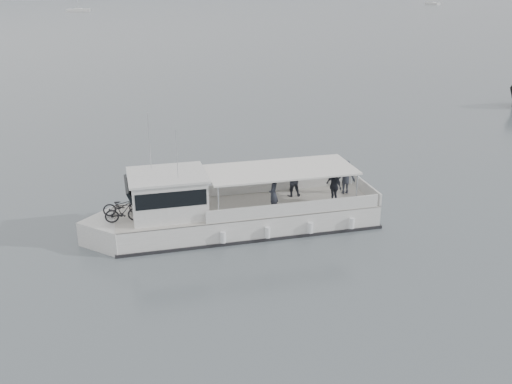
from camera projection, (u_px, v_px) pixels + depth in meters
ground at (263, 233)px, 25.05m from camera, size 1400.00×1400.00×0.00m
tour_boat at (222, 212)px, 24.97m from camera, size 12.61×7.64×5.49m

